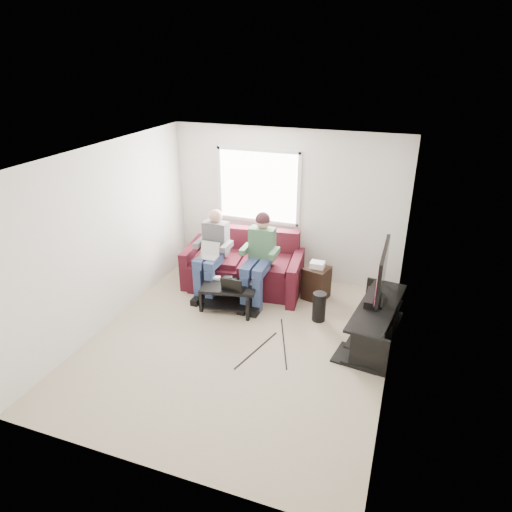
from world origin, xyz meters
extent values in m
plane|color=#B6AA8E|center=(0.00, 0.00, 0.00)|extent=(4.50, 4.50, 0.00)
plane|color=white|center=(0.00, 0.00, 2.60)|extent=(4.50, 4.50, 0.00)
plane|color=silver|center=(0.00, 2.25, 1.30)|extent=(4.50, 0.00, 4.50)
plane|color=silver|center=(0.00, -2.25, 1.30)|extent=(4.50, 0.00, 4.50)
plane|color=silver|center=(-2.00, 0.00, 1.30)|extent=(0.00, 4.50, 4.50)
plane|color=silver|center=(2.00, 0.00, 1.30)|extent=(0.00, 4.50, 4.50)
cube|color=white|center=(-0.50, 2.24, 1.60)|extent=(1.40, 0.01, 1.20)
cube|color=silver|center=(-0.50, 2.23, 1.60)|extent=(1.48, 0.04, 1.28)
cube|color=#431018|center=(-0.53, 1.54, 0.23)|extent=(1.78, 1.08, 0.47)
cube|color=#431018|center=(-0.53, 1.94, 0.70)|extent=(1.71, 0.39, 0.48)
cube|color=#431018|center=(-1.45, 1.54, 0.33)|extent=(0.26, 1.01, 0.67)
cube|color=#431018|center=(0.39, 1.54, 0.33)|extent=(0.26, 1.01, 0.67)
cube|color=#431018|center=(-0.94, 1.52, 0.52)|extent=(0.86, 0.86, 0.10)
cube|color=#431018|center=(-0.12, 1.52, 0.52)|extent=(0.86, 0.86, 0.10)
cube|color=navy|center=(-1.03, 1.06, 0.64)|extent=(0.16, 0.45, 0.14)
cube|color=navy|center=(-0.83, 1.06, 0.64)|extent=(0.16, 0.45, 0.14)
cube|color=navy|center=(-1.03, 0.88, 0.28)|extent=(0.13, 0.13, 0.57)
cube|color=navy|center=(-0.83, 0.88, 0.28)|extent=(0.13, 0.13, 0.57)
cube|color=#4E4E53|center=(-0.93, 1.39, 0.92)|extent=(0.40, 0.22, 0.55)
sphere|color=tan|center=(-0.93, 1.41, 1.29)|extent=(0.22, 0.22, 0.22)
cube|color=navy|center=(-0.23, 1.06, 0.64)|extent=(0.16, 0.45, 0.14)
cube|color=navy|center=(-0.03, 1.06, 0.64)|extent=(0.16, 0.45, 0.14)
cube|color=navy|center=(-0.23, 0.88, 0.28)|extent=(0.13, 0.13, 0.57)
cube|color=navy|center=(-0.03, 0.88, 0.28)|extent=(0.13, 0.13, 0.57)
cube|color=#515353|center=(-0.13, 1.39, 0.92)|extent=(0.40, 0.22, 0.55)
sphere|color=tan|center=(-0.13, 1.41, 1.29)|extent=(0.22, 0.22, 0.22)
sphere|color=#32191E|center=(-0.13, 1.41, 1.33)|extent=(0.23, 0.23, 0.23)
cube|color=black|center=(-0.46, 0.79, 0.39)|extent=(0.92, 0.67, 0.05)
cube|color=black|center=(-0.46, 0.79, 0.09)|extent=(0.83, 0.57, 0.02)
cube|color=black|center=(-0.85, 0.57, 0.18)|extent=(0.05, 0.05, 0.37)
cube|color=black|center=(-0.08, 0.57, 0.18)|extent=(0.05, 0.05, 0.37)
cube|color=black|center=(-0.85, 1.02, 0.18)|extent=(0.05, 0.05, 0.37)
cube|color=black|center=(-0.08, 1.02, 0.18)|extent=(0.05, 0.05, 0.37)
cube|color=silver|center=(-0.74, 0.91, 0.44)|extent=(0.16, 0.12, 0.04)
cube|color=black|center=(-0.56, 0.97, 0.44)|extent=(0.16, 0.12, 0.04)
cube|color=gray|center=(-0.16, 0.94, 0.44)|extent=(0.15, 0.11, 0.04)
cube|color=black|center=(1.77, 0.73, 0.51)|extent=(0.70, 1.65, 0.04)
cube|color=black|center=(1.77, 0.73, 0.27)|extent=(0.65, 1.58, 0.03)
cube|color=black|center=(1.77, 0.73, 0.03)|extent=(0.70, 1.65, 0.06)
cube|color=black|center=(1.77, -0.05, 0.27)|extent=(0.48, 0.11, 0.53)
cube|color=black|center=(1.77, 1.51, 0.27)|extent=(0.48, 0.11, 0.53)
cube|color=black|center=(1.77, 0.83, 0.55)|extent=(0.12, 0.40, 0.04)
cube|color=black|center=(1.77, 0.83, 0.63)|extent=(0.06, 0.06, 0.12)
cube|color=black|center=(1.77, 0.83, 1.02)|extent=(0.05, 1.10, 0.65)
cube|color=#D63264|center=(1.74, 0.83, 1.02)|extent=(0.01, 1.01, 0.58)
cube|color=black|center=(1.65, 0.83, 0.58)|extent=(0.12, 0.50, 0.10)
cylinder|color=#B6824E|center=(1.72, 1.36, 0.59)|extent=(0.08, 0.08, 0.12)
cube|color=silver|center=(1.77, 0.33, 0.31)|extent=(0.30, 0.22, 0.06)
cube|color=gray|center=(1.77, 1.03, 0.32)|extent=(0.34, 0.26, 0.08)
cube|color=black|center=(1.77, 0.68, 0.32)|extent=(0.38, 0.30, 0.07)
cylinder|color=black|center=(0.92, 0.94, 0.23)|extent=(0.20, 0.20, 0.45)
cube|color=black|center=(1.41, 0.22, 0.01)|extent=(0.24, 0.51, 0.03)
cube|color=black|center=(0.73, 1.59, 0.27)|extent=(0.37, 0.37, 0.55)
cube|color=silver|center=(0.73, 1.59, 0.60)|extent=(0.22, 0.18, 0.10)
camera|label=1|loc=(2.02, -4.92, 3.72)|focal=32.00mm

